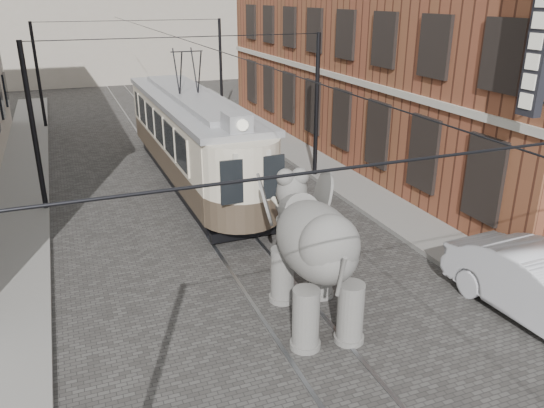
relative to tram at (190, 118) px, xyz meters
name	(u,v)px	position (x,y,z in m)	size (l,w,h in m)	color
ground	(245,255)	(-0.25, -7.59, -2.67)	(120.00, 120.00, 0.00)	#3F3D3A
tram_rails	(245,255)	(-0.25, -7.59, -2.66)	(1.54, 80.00, 0.02)	slate
sidewalk_right	(412,224)	(5.75, -7.59, -2.60)	(2.00, 60.00, 0.15)	slate
sidewalk_left	(10,293)	(-6.75, -7.59, -2.60)	(2.00, 60.00, 0.15)	slate
brick_building	(401,25)	(10.75, 1.41, 3.33)	(8.00, 26.00, 12.00)	brown
catenary	(194,124)	(-0.45, -2.59, 0.33)	(11.00, 30.20, 6.00)	black
tram	(190,118)	(0.00, 0.00, 0.00)	(2.78, 13.47, 5.34)	beige
elephant	(315,259)	(0.19, -11.47, -1.05)	(2.92, 5.29, 3.24)	#5E5B57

